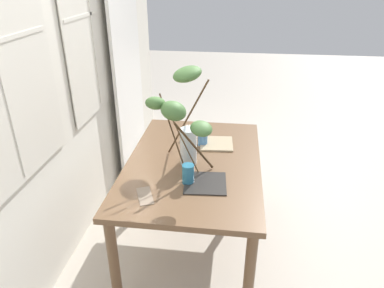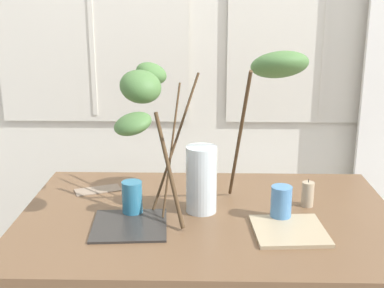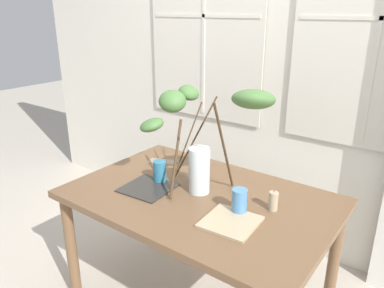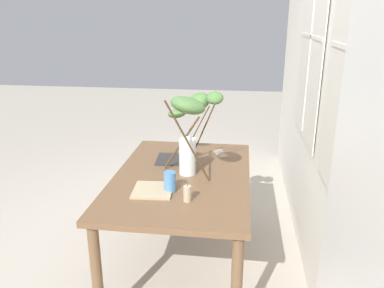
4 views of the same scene
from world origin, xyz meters
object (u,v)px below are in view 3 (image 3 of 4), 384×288
drinking_glass_blue_right (239,201)px  plate_square_left (148,188)px  vase_with_branches (203,126)px  plate_square_right (230,222)px  dining_table (199,209)px  drinking_glass_blue_left (160,172)px  pillar_candle (273,201)px

drinking_glass_blue_right → plate_square_left: (-0.54, -0.07, -0.06)m
vase_with_branches → plate_square_right: vase_with_branches is taller
plate_square_right → dining_table: bearing=153.1°
vase_with_branches → drinking_glass_blue_right: bearing=-18.8°
vase_with_branches → plate_square_right: size_ratio=2.98×
plate_square_left → dining_table: bearing=21.1°
drinking_glass_blue_left → pillar_candle: size_ratio=1.17×
drinking_glass_blue_left → plate_square_left: 0.12m
plate_square_left → plate_square_right: bearing=-3.5°
dining_table → drinking_glass_blue_left: drinking_glass_blue_left is taller
vase_with_branches → drinking_glass_blue_right: vase_with_branches is taller
dining_table → drinking_glass_blue_right: drinking_glass_blue_right is taller
plate_square_left → pillar_candle: (0.66, 0.20, 0.04)m
plate_square_right → vase_with_branches: bearing=146.1°
plate_square_left → pillar_candle: pillar_candle is taller
dining_table → drinking_glass_blue_right: size_ratio=11.05×
drinking_glass_blue_right → pillar_candle: bearing=46.3°
vase_with_branches → pillar_candle: bearing=4.1°
dining_table → drinking_glass_blue_right: (0.26, -0.03, 0.15)m
drinking_glass_blue_right → pillar_candle: 0.17m
drinking_glass_blue_right → pillar_candle: size_ratio=1.16×
drinking_glass_blue_right → plate_square_right: drinking_glass_blue_right is taller
dining_table → plate_square_right: (0.28, -0.14, 0.09)m
pillar_candle → vase_with_branches: bearing=-175.9°
dining_table → drinking_glass_blue_right: bearing=-7.6°
plate_square_left → pillar_candle: bearing=16.7°
vase_with_branches → plate_square_left: size_ratio=2.79×
drinking_glass_blue_left → plate_square_right: drinking_glass_blue_left is taller
plate_square_right → drinking_glass_blue_right: bearing=98.3°
pillar_candle → plate_square_right: bearing=-114.4°
drinking_glass_blue_left → plate_square_left: size_ratio=0.49×
dining_table → drinking_glass_blue_left: bearing=-179.8°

